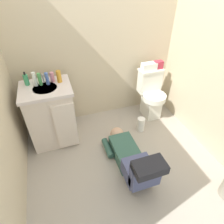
{
  "coord_description": "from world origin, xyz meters",
  "views": [
    {
      "loc": [
        -0.62,
        -1.41,
        1.96
      ],
      "look_at": [
        0.01,
        0.45,
        0.45
      ],
      "focal_mm": 30.72,
      "sensor_mm": 36.0,
      "label": 1
    }
  ],
  "objects_px": {
    "bottle_white": "(35,79)",
    "paper_towel_roll": "(141,124)",
    "vanity_cabinet": "(52,114)",
    "faucet": "(43,78)",
    "bottle_green": "(40,79)",
    "soap_dispenser": "(26,80)",
    "toilet": "(151,94)",
    "bottle_amber": "(59,76)",
    "bottle_pink": "(52,77)",
    "toiletry_bag": "(158,65)",
    "tissue_box": "(149,66)",
    "person_plumber": "(131,158)",
    "bottle_blue": "(47,79)"
  },
  "relations": [
    {
      "from": "toilet",
      "to": "faucet",
      "type": "xyz_separation_m",
      "value": [
        -1.5,
        0.06,
        0.5
      ]
    },
    {
      "from": "tissue_box",
      "to": "bottle_pink",
      "type": "xyz_separation_m",
      "value": [
        -1.35,
        -0.06,
        0.08
      ]
    },
    {
      "from": "vanity_cabinet",
      "to": "paper_towel_roll",
      "type": "distance_m",
      "value": 1.26
    },
    {
      "from": "toiletry_bag",
      "to": "bottle_pink",
      "type": "relative_size",
      "value": 1.02
    },
    {
      "from": "bottle_pink",
      "to": "soap_dispenser",
      "type": "bearing_deg",
      "value": 177.23
    },
    {
      "from": "vanity_cabinet",
      "to": "soap_dispenser",
      "type": "height_order",
      "value": "soap_dispenser"
    },
    {
      "from": "faucet",
      "to": "bottle_white",
      "type": "distance_m",
      "value": 0.12
    },
    {
      "from": "person_plumber",
      "to": "bottle_white",
      "type": "bearing_deg",
      "value": 134.88
    },
    {
      "from": "person_plumber",
      "to": "tissue_box",
      "type": "relative_size",
      "value": 4.84
    },
    {
      "from": "tissue_box",
      "to": "bottle_green",
      "type": "relative_size",
      "value": 1.46
    },
    {
      "from": "paper_towel_roll",
      "to": "bottle_green",
      "type": "bearing_deg",
      "value": 166.12
    },
    {
      "from": "person_plumber",
      "to": "paper_towel_roll",
      "type": "height_order",
      "value": "person_plumber"
    },
    {
      "from": "toilet",
      "to": "tissue_box",
      "type": "relative_size",
      "value": 3.41
    },
    {
      "from": "toilet",
      "to": "vanity_cabinet",
      "type": "bearing_deg",
      "value": -176.71
    },
    {
      "from": "vanity_cabinet",
      "to": "tissue_box",
      "type": "height_order",
      "value": "tissue_box"
    },
    {
      "from": "toilet",
      "to": "paper_towel_roll",
      "type": "bearing_deg",
      "value": -133.2
    },
    {
      "from": "bottle_white",
      "to": "paper_towel_roll",
      "type": "height_order",
      "value": "bottle_white"
    },
    {
      "from": "person_plumber",
      "to": "tissue_box",
      "type": "xyz_separation_m",
      "value": [
        0.66,
        0.99,
        0.62
      ]
    },
    {
      "from": "soap_dispenser",
      "to": "bottle_amber",
      "type": "distance_m",
      "value": 0.38
    },
    {
      "from": "bottle_green",
      "to": "bottle_pink",
      "type": "distance_m",
      "value": 0.15
    },
    {
      "from": "tissue_box",
      "to": "soap_dispenser",
      "type": "distance_m",
      "value": 1.65
    },
    {
      "from": "vanity_cabinet",
      "to": "bottle_white",
      "type": "xyz_separation_m",
      "value": [
        -0.1,
        0.07,
        0.49
      ]
    },
    {
      "from": "toilet",
      "to": "soap_dispenser",
      "type": "bearing_deg",
      "value": 178.64
    },
    {
      "from": "faucet",
      "to": "paper_towel_roll",
      "type": "height_order",
      "value": "faucet"
    },
    {
      "from": "tissue_box",
      "to": "bottle_white",
      "type": "relative_size",
      "value": 1.3
    },
    {
      "from": "person_plumber",
      "to": "bottle_green",
      "type": "relative_size",
      "value": 7.05
    },
    {
      "from": "toilet",
      "to": "soap_dispenser",
      "type": "relative_size",
      "value": 4.52
    },
    {
      "from": "tissue_box",
      "to": "paper_towel_roll",
      "type": "distance_m",
      "value": 0.85
    },
    {
      "from": "bottle_green",
      "to": "paper_towel_roll",
      "type": "xyz_separation_m",
      "value": [
        1.24,
        -0.31,
        -0.79
      ]
    },
    {
      "from": "vanity_cabinet",
      "to": "toiletry_bag",
      "type": "relative_size",
      "value": 6.61
    },
    {
      "from": "tissue_box",
      "to": "person_plumber",
      "type": "bearing_deg",
      "value": -123.51
    },
    {
      "from": "soap_dispenser",
      "to": "toilet",
      "type": "bearing_deg",
      "value": -1.36
    },
    {
      "from": "bottle_green",
      "to": "bottle_amber",
      "type": "bearing_deg",
      "value": 0.81
    },
    {
      "from": "bottle_white",
      "to": "bottle_green",
      "type": "height_order",
      "value": "bottle_white"
    },
    {
      "from": "toiletry_bag",
      "to": "bottle_white",
      "type": "xyz_separation_m",
      "value": [
        -1.7,
        -0.1,
        0.1
      ]
    },
    {
      "from": "soap_dispenser",
      "to": "paper_towel_roll",
      "type": "distance_m",
      "value": 1.63
    },
    {
      "from": "faucet",
      "to": "bottle_white",
      "type": "height_order",
      "value": "bottle_white"
    },
    {
      "from": "soap_dispenser",
      "to": "bottle_green",
      "type": "xyz_separation_m",
      "value": [
        0.15,
        -0.05,
        0.01
      ]
    },
    {
      "from": "faucet",
      "to": "tissue_box",
      "type": "distance_m",
      "value": 1.46
    },
    {
      "from": "faucet",
      "to": "soap_dispenser",
      "type": "height_order",
      "value": "soap_dispenser"
    },
    {
      "from": "vanity_cabinet",
      "to": "bottle_pink",
      "type": "distance_m",
      "value": 0.49
    },
    {
      "from": "toilet",
      "to": "bottle_green",
      "type": "height_order",
      "value": "bottle_green"
    },
    {
      "from": "tissue_box",
      "to": "toiletry_bag",
      "type": "height_order",
      "value": "toiletry_bag"
    },
    {
      "from": "tissue_box",
      "to": "bottle_amber",
      "type": "relative_size",
      "value": 1.48
    },
    {
      "from": "toilet",
      "to": "bottle_blue",
      "type": "bearing_deg",
      "value": -179.18
    },
    {
      "from": "person_plumber",
      "to": "bottle_white",
      "type": "distance_m",
      "value": 1.45
    },
    {
      "from": "paper_towel_roll",
      "to": "vanity_cabinet",
      "type": "bearing_deg",
      "value": 168.95
    },
    {
      "from": "bottle_white",
      "to": "bottle_pink",
      "type": "relative_size",
      "value": 1.4
    },
    {
      "from": "bottle_pink",
      "to": "bottle_amber",
      "type": "height_order",
      "value": "bottle_amber"
    },
    {
      "from": "bottle_green",
      "to": "faucet",
      "type": "bearing_deg",
      "value": 63.6
    }
  ]
}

